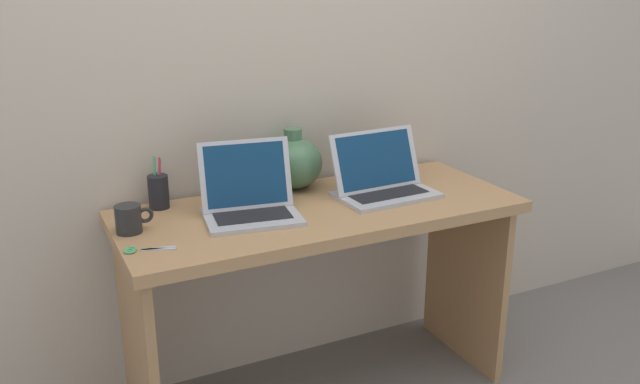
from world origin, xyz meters
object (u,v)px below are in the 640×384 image
Objects in this scene: pen_cup at (158,191)px; coffee_mug at (129,219)px; scissors at (140,250)px; laptop_left at (249,197)px; laptop_right at (381,178)px; green_vase at (293,162)px.

coffee_mug is at bearing -126.31° from pen_cup.
coffee_mug is at bearing 89.06° from scissors.
coffee_mug is (-0.38, 0.02, -0.02)m from laptop_left.
laptop_left is 0.50m from laptop_right.
scissors is (-0.63, -0.34, -0.09)m from green_vase.
scissors is at bearing -90.94° from coffee_mug.
pen_cup is (0.13, 0.18, 0.02)m from coffee_mug.
laptop_right is 2.01× the size of pen_cup.
laptop_left is 2.86× the size of coffee_mug.
green_vase is at bearing 39.09° from laptop_left.
scissors is at bearing -171.42° from laptop_right.
coffee_mug is 0.23m from pen_cup.
laptop_left is 2.28× the size of scissors.
scissors is (-0.14, -0.34, -0.06)m from pen_cup.
green_vase is 0.72m from scissors.
scissors is (-0.00, -0.16, -0.04)m from coffee_mug.
pen_cup is (-0.50, 0.00, -0.04)m from green_vase.
laptop_left is 0.41m from scissors.
laptop_right is at bearing 8.58° from scissors.
laptop_right is at bearing -0.57° from laptop_left.
laptop_right is 0.88m from coffee_mug.
laptop_right is at bearing -39.29° from green_vase.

